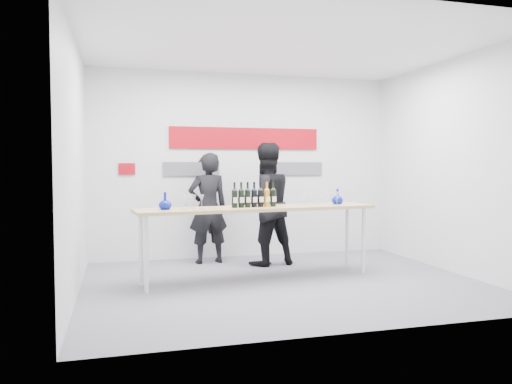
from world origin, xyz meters
TOP-DOWN VIEW (x-y plane):
  - ground at (0.00, 0.00)m, footprint 5.00×5.00m
  - back_wall at (0.00, 2.00)m, footprint 5.00×0.04m
  - signage at (-0.06, 1.97)m, footprint 3.38×0.02m
  - tasting_table at (-0.26, 0.28)m, footprint 3.25×0.97m
  - wine_bottles at (-0.32, 0.25)m, footprint 0.62×0.14m
  - decanter_left at (-1.48, 0.19)m, footprint 0.16×0.16m
  - decanter_right at (0.95, 0.45)m, footprint 0.16×0.16m
  - glasses_left at (-1.16, 0.18)m, footprint 0.28×0.23m
  - glasses_right at (0.61, 0.37)m, footprint 0.58×0.26m
  - presenter_left at (-0.71, 1.55)m, footprint 0.66×0.48m
  - presenter_right at (0.10, 1.18)m, footprint 1.00×0.83m
  - mic_stand at (0.12, 1.24)m, footprint 0.19×0.19m

SIDE VIEW (x-z plane):
  - ground at x=0.00m, z-range 0.00..0.00m
  - mic_stand at x=0.12m, z-range -0.32..1.32m
  - presenter_left at x=-0.71m, z-range 0.00..1.70m
  - tasting_table at x=-0.26m, z-range 0.41..1.37m
  - presenter_right at x=0.10m, z-range 0.00..1.84m
  - glasses_right at x=0.61m, z-range 0.96..1.14m
  - glasses_left at x=-1.16m, z-range 0.96..1.14m
  - decanter_left at x=-1.48m, z-range 0.96..1.18m
  - decanter_right at x=0.95m, z-range 0.96..1.18m
  - wine_bottles at x=-0.32m, z-range 0.96..1.29m
  - back_wall at x=0.00m, z-range 0.00..3.00m
  - signage at x=-0.06m, z-range 1.41..2.20m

